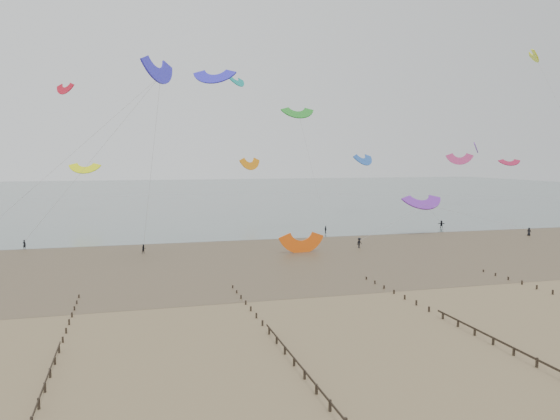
{
  "coord_description": "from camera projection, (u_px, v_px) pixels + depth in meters",
  "views": [
    {
      "loc": [
        -25.96,
        -53.6,
        16.17
      ],
      "look_at": [
        -3.5,
        28.0,
        8.0
      ],
      "focal_mm": 35.0,
      "sensor_mm": 36.0,
      "label": 1
    }
  ],
  "objects": [
    {
      "name": "kites_airborne",
      "position": [
        221.0,
        144.0,
        143.0
      ],
      "size": [
        238.92,
        126.53,
        41.42
      ],
      "color": "#F1FF0C",
      "rests_on": "ground"
    },
    {
      "name": "sea_and_shore",
      "position": [
        267.0,
        254.0,
        91.78
      ],
      "size": [
        500.0,
        665.0,
        0.03
      ],
      "color": "#475654",
      "rests_on": "ground"
    },
    {
      "name": "grounded_kite",
      "position": [
        302.0,
        252.0,
        93.08
      ],
      "size": [
        7.22,
        5.88,
        3.72
      ],
      "primitive_type": null,
      "rotation": [
        1.54,
        0.0,
        0.09
      ],
      "color": "#FF5D10",
      "rests_on": "ground"
    },
    {
      "name": "groynes",
      "position": [
        532.0,
        359.0,
        42.57
      ],
      "size": [
        72.16,
        50.16,
        1.0
      ],
      "color": "black",
      "rests_on": "ground"
    },
    {
      "name": "ground",
      "position": [
        378.0,
        305.0,
        59.84
      ],
      "size": [
        500.0,
        500.0,
        0.0
      ],
      "primitive_type": "plane",
      "color": "brown",
      "rests_on": "ground"
    },
    {
      "name": "kitesurfers",
      "position": [
        398.0,
        232.0,
        111.76
      ],
      "size": [
        142.67,
        21.9,
        1.84
      ],
      "color": "black",
      "rests_on": "ground"
    },
    {
      "name": "kitesurfer_lead",
      "position": [
        24.0,
        244.0,
        96.43
      ],
      "size": [
        0.72,
        0.63,
        1.66
      ],
      "primitive_type": "imported",
      "rotation": [
        0.0,
        0.0,
        2.65
      ],
      "color": "black",
      "rests_on": "ground"
    }
  ]
}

